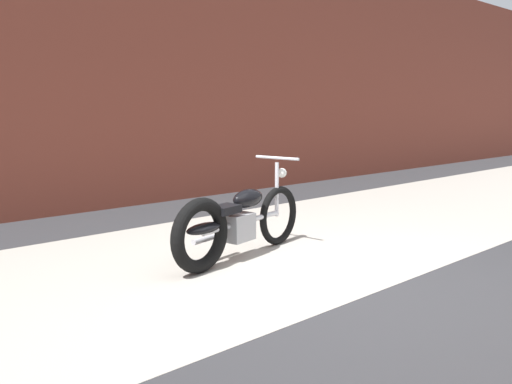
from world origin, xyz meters
TOP-DOWN VIEW (x-y plane):
  - ground_plane at (0.00, 0.00)m, footprint 80.00×80.00m
  - sidewalk_slab at (0.00, 1.75)m, footprint 36.00×3.50m
  - brick_building_wall at (0.00, 5.20)m, footprint 36.00×0.50m
  - motorcycle_black at (-0.34, 1.52)m, footprint 1.98×0.69m

SIDE VIEW (x-z plane):
  - ground_plane at x=0.00m, z-range 0.00..0.00m
  - sidewalk_slab at x=0.00m, z-range 0.00..0.01m
  - motorcycle_black at x=-0.34m, z-range -0.12..0.91m
  - brick_building_wall at x=0.00m, z-range 0.00..4.67m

